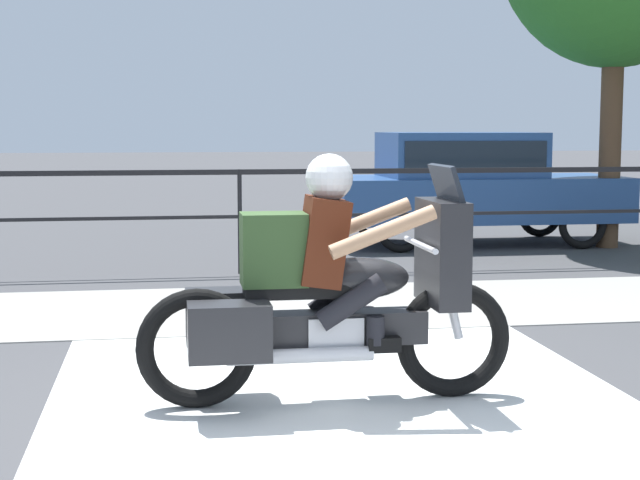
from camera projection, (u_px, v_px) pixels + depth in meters
name	position (u px, v px, depth m)	size (l,w,h in m)	color
ground_plane	(312.00, 411.00, 5.86)	(120.00, 120.00, 0.00)	#424244
sidewalk_band	(258.00, 308.00, 9.19)	(44.00, 2.40, 0.01)	#99968E
crosswalk_band	(355.00, 419.00, 5.69)	(3.63, 6.00, 0.01)	silver
fence_railing	(240.00, 192.00, 11.24)	(36.00, 0.05, 1.21)	black
motorcycle	(328.00, 291.00, 5.98)	(2.33, 0.76, 1.53)	black
parked_car	(469.00, 181.00, 14.07)	(4.17, 1.71, 1.61)	#284C84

